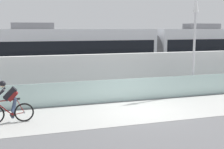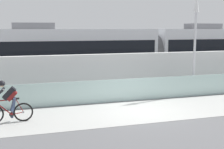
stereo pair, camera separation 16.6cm
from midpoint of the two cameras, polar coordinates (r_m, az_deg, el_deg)
ground_plane at (r=12.51m, az=6.02°, el=-7.18°), size 200.00×200.00×0.00m
bike_path_deck at (r=12.51m, az=6.02°, el=-7.16°), size 32.00×3.20×0.01m
glass_parapet at (r=14.06m, az=3.19°, el=-3.05°), size 32.00×0.05×1.09m
concrete_barrier_wall at (r=15.64m, az=1.00°, el=0.18°), size 32.00×0.36×2.15m
tram_rail_near at (r=18.17m, az=-1.35°, el=-1.99°), size 32.00×0.08×0.01m
tram_rail_far at (r=19.54m, az=-2.44°, el=-1.21°), size 32.00×0.08×0.01m
tram at (r=19.81m, az=8.27°, el=4.36°), size 22.56×2.54×3.81m
cyclist_on_bike at (r=11.44m, az=-19.31°, el=-5.16°), size 1.77×0.58×1.61m
lamp_post_antenna at (r=15.72m, az=16.35°, el=7.99°), size 0.28×0.28×5.20m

